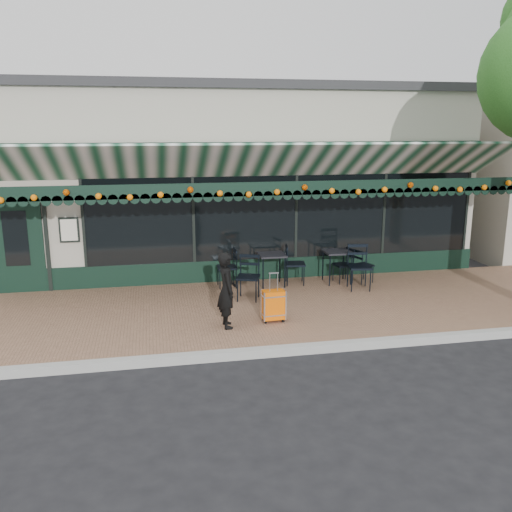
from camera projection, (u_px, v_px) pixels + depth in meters
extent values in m
plane|color=black|center=(276.00, 353.00, 9.02)|extent=(80.00, 80.00, 0.00)
cube|color=brown|center=(253.00, 310.00, 10.91)|extent=(18.00, 4.00, 0.15)
cube|color=#9E9E99|center=(277.00, 351.00, 8.92)|extent=(18.00, 0.16, 0.15)
cube|color=#ABA494|center=(216.00, 176.00, 16.13)|extent=(12.00, 8.00, 4.50)
cube|color=black|center=(288.00, 216.00, 12.66)|extent=(9.20, 0.04, 2.00)
cube|color=black|center=(17.00, 243.00, 11.63)|extent=(1.10, 0.07, 2.20)
cube|color=silver|center=(69.00, 230.00, 11.74)|extent=(0.42, 0.04, 0.55)
cube|color=black|center=(248.00, 189.00, 10.85)|extent=(12.00, 0.03, 0.28)
cylinder|color=orange|center=(249.00, 191.00, 10.80)|extent=(11.60, 0.12, 0.12)
imported|color=black|center=(227.00, 290.00, 9.66)|extent=(0.36, 0.52, 1.38)
cube|color=#E85F07|center=(273.00, 305.00, 10.00)|extent=(0.42, 0.25, 0.54)
cube|color=black|center=(273.00, 320.00, 10.07)|extent=(0.42, 0.25, 0.05)
cube|color=silver|center=(274.00, 282.00, 9.90)|extent=(0.18, 0.04, 0.34)
cube|color=black|center=(337.00, 252.00, 12.44)|extent=(0.61, 0.61, 0.04)
cylinder|color=black|center=(330.00, 271.00, 12.24)|extent=(0.03, 0.03, 0.71)
cylinder|color=black|center=(351.00, 270.00, 12.33)|extent=(0.03, 0.03, 0.71)
cylinder|color=black|center=(323.00, 265.00, 12.73)|extent=(0.03, 0.03, 0.71)
cylinder|color=black|center=(343.00, 264.00, 12.82)|extent=(0.03, 0.03, 0.71)
cube|color=black|center=(272.00, 255.00, 12.22)|extent=(0.60, 0.60, 0.04)
cylinder|color=black|center=(263.00, 274.00, 12.02)|extent=(0.03, 0.03, 0.70)
cylinder|color=black|center=(285.00, 273.00, 12.11)|extent=(0.03, 0.03, 0.70)
cylinder|color=black|center=(259.00, 268.00, 12.49)|extent=(0.03, 0.03, 0.70)
cylinder|color=black|center=(280.00, 267.00, 12.59)|extent=(0.03, 0.03, 0.70)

